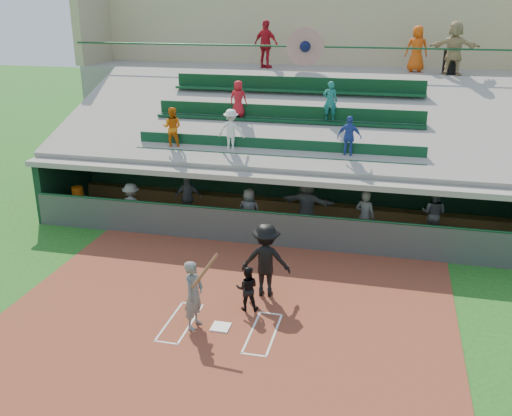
% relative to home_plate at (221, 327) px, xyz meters
% --- Properties ---
extents(ground, '(100.00, 100.00, 0.00)m').
position_rel_home_plate_xyz_m(ground, '(0.00, 0.00, -0.04)').
color(ground, '#1C5818').
rests_on(ground, ground).
extents(dirt_slab, '(11.00, 9.00, 0.02)m').
position_rel_home_plate_xyz_m(dirt_slab, '(0.00, 0.50, -0.03)').
color(dirt_slab, brown).
rests_on(dirt_slab, ground).
extents(home_plate, '(0.43, 0.43, 0.03)m').
position_rel_home_plate_xyz_m(home_plate, '(0.00, 0.00, 0.00)').
color(home_plate, white).
rests_on(home_plate, dirt_slab).
extents(batters_box_chalk, '(2.65, 1.85, 0.01)m').
position_rel_home_plate_xyz_m(batters_box_chalk, '(0.00, 0.00, -0.01)').
color(batters_box_chalk, white).
rests_on(batters_box_chalk, dirt_slab).
extents(dugout_floor, '(16.00, 3.50, 0.04)m').
position_rel_home_plate_xyz_m(dugout_floor, '(0.00, 6.75, -0.02)').
color(dugout_floor, gray).
rests_on(dugout_floor, ground).
extents(concourse_slab, '(20.00, 3.00, 4.60)m').
position_rel_home_plate_xyz_m(concourse_slab, '(0.00, 13.50, 2.26)').
color(concourse_slab, gray).
rests_on(concourse_slab, ground).
extents(grandstand, '(20.40, 10.40, 7.80)m').
position_rel_home_plate_xyz_m(grandstand, '(-0.01, 10.51, 2.23)').
color(grandstand, '#474B46').
rests_on(grandstand, ground).
extents(batter_at_plate, '(0.87, 0.76, 1.95)m').
position_rel_home_plate_xyz_m(batter_at_plate, '(-0.61, -0.09, 0.84)').
color(batter_at_plate, '#5B5E59').
rests_on(batter_at_plate, dirt_slab).
extents(catcher, '(0.64, 0.54, 1.16)m').
position_rel_home_plate_xyz_m(catcher, '(0.40, 0.98, 0.57)').
color(catcher, black).
rests_on(catcher, dirt_slab).
extents(home_umpire, '(1.34, 0.86, 1.97)m').
position_rel_home_plate_xyz_m(home_umpire, '(0.68, 1.86, 0.97)').
color(home_umpire, black).
rests_on(home_umpire, dirt_slab).
extents(dugout_bench, '(15.84, 1.06, 0.47)m').
position_rel_home_plate_xyz_m(dugout_bench, '(-0.24, 7.98, 0.24)').
color(dugout_bench, brown).
rests_on(dugout_bench, dugout_floor).
extents(white_table, '(0.90, 0.79, 0.65)m').
position_rel_home_plate_xyz_m(white_table, '(-7.05, 6.03, 0.33)').
color(white_table, silver).
rests_on(white_table, dugout_floor).
extents(water_cooler, '(0.40, 0.40, 0.40)m').
position_rel_home_plate_xyz_m(water_cooler, '(-7.12, 6.02, 0.86)').
color(water_cooler, orange).
rests_on(water_cooler, white_table).
extents(dugout_player_a, '(1.07, 0.67, 1.58)m').
position_rel_home_plate_xyz_m(dugout_player_a, '(-4.70, 5.31, 0.80)').
color(dugout_player_a, '#5E615B').
rests_on(dugout_player_a, dugout_floor).
extents(dugout_player_b, '(1.01, 0.63, 1.60)m').
position_rel_home_plate_xyz_m(dugout_player_b, '(-3.15, 6.54, 0.81)').
color(dugout_player_b, '#5D5F5A').
rests_on(dugout_player_b, dugout_floor).
extents(dugout_player_c, '(0.78, 0.53, 1.56)m').
position_rel_home_plate_xyz_m(dugout_player_c, '(-0.75, 5.74, 0.78)').
color(dugout_player_c, '#555853').
rests_on(dugout_player_c, dugout_floor).
extents(dugout_player_d, '(1.85, 0.84, 1.93)m').
position_rel_home_plate_xyz_m(dugout_player_d, '(1.07, 6.35, 0.97)').
color(dugout_player_d, '#595C57').
rests_on(dugout_player_d, dugout_floor).
extents(dugout_player_e, '(0.73, 0.60, 1.73)m').
position_rel_home_plate_xyz_m(dugout_player_e, '(2.98, 5.89, 0.87)').
color(dugout_player_e, '#5A5D57').
rests_on(dugout_player_e, dugout_floor).
extents(dugout_player_f, '(0.97, 0.86, 1.65)m').
position_rel_home_plate_xyz_m(dugout_player_f, '(5.11, 6.84, 0.83)').
color(dugout_player_f, '#60635E').
rests_on(dugout_player_f, dugout_floor).
extents(trash_bin, '(0.61, 0.61, 0.91)m').
position_rel_home_plate_xyz_m(trash_bin, '(5.63, 12.75, 5.02)').
color(trash_bin, black).
rests_on(trash_bin, concourse_slab).
extents(concourse_staff_a, '(1.25, 0.88, 1.96)m').
position_rel_home_plate_xyz_m(concourse_staff_a, '(-1.83, 13.07, 5.55)').
color(concourse_staff_a, red).
rests_on(concourse_staff_a, concourse_slab).
extents(concourse_staff_b, '(0.93, 0.66, 1.80)m').
position_rel_home_plate_xyz_m(concourse_staff_b, '(4.31, 13.16, 5.46)').
color(concourse_staff_b, '#DC4C0C').
rests_on(concourse_staff_b, concourse_slab).
extents(concourse_staff_c, '(1.93, 0.83, 2.02)m').
position_rel_home_plate_xyz_m(concourse_staff_c, '(5.66, 12.34, 5.57)').
color(concourse_staff_c, tan).
rests_on(concourse_staff_c, concourse_slab).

